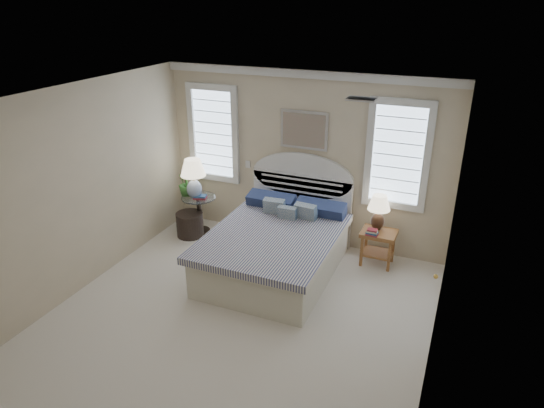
{
  "coord_description": "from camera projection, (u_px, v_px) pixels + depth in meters",
  "views": [
    {
      "loc": [
        2.31,
        -4.21,
        3.69
      ],
      "look_at": [
        0.1,
        1.0,
        1.22
      ],
      "focal_mm": 32.0,
      "sensor_mm": 36.0,
      "label": 1
    }
  ],
  "objects": [
    {
      "name": "window_right",
      "position": [
        398.0,
        155.0,
        6.81
      ],
      "size": [
        0.9,
        0.06,
        1.6
      ],
      "primitive_type": "cube",
      "color": "#C9E3FF",
      "rests_on": "wall_back"
    },
    {
      "name": "side_table_left",
      "position": [
        199.0,
        211.0,
        8.02
      ],
      "size": [
        0.56,
        0.56,
        0.63
      ],
      "color": "black",
      "rests_on": "floor"
    },
    {
      "name": "bed",
      "position": [
        278.0,
        245.0,
        6.93
      ],
      "size": [
        1.72,
        2.28,
        1.47
      ],
      "color": "beige",
      "rests_on": "floor"
    },
    {
      "name": "lamp_right",
      "position": [
        379.0,
        208.0,
        6.96
      ],
      "size": [
        0.35,
        0.35,
        0.53
      ],
      "rotation": [
        0.0,
        0.0,
        0.08
      ],
      "color": "black",
      "rests_on": "nightstand_right"
    },
    {
      "name": "switch_plate",
      "position": [
        248.0,
        164.0,
        7.83
      ],
      "size": [
        0.08,
        0.01,
        0.12
      ],
      "primitive_type": "cube",
      "color": "silver",
      "rests_on": "wall_back"
    },
    {
      "name": "wall_back",
      "position": [
        304.0,
        159.0,
        7.43
      ],
      "size": [
        4.5,
        0.02,
        2.7
      ],
      "primitive_type": "cube",
      "color": "beige",
      "rests_on": "floor"
    },
    {
      "name": "crown_molding",
      "position": [
        305.0,
        74.0,
        6.88
      ],
      "size": [
        4.5,
        0.08,
        0.12
      ],
      "primitive_type": "cube",
      "color": "silver",
      "rests_on": "wall_back"
    },
    {
      "name": "floor_pot",
      "position": [
        190.0,
        224.0,
        7.97
      ],
      "size": [
        0.55,
        0.55,
        0.4
      ],
      "primitive_type": "cylinder",
      "rotation": [
        0.0,
        0.0,
        -0.31
      ],
      "color": "black",
      "rests_on": "floor"
    },
    {
      "name": "lamp_left",
      "position": [
        193.0,
        174.0,
        7.75
      ],
      "size": [
        0.49,
        0.49,
        0.66
      ],
      "rotation": [
        0.0,
        0.0,
        0.23
      ],
      "color": "silver",
      "rests_on": "side_table_left"
    },
    {
      "name": "closet_door",
      "position": [
        448.0,
        228.0,
        5.59
      ],
      "size": [
        0.02,
        1.8,
        2.4
      ],
      "primitive_type": "cube",
      "color": "white",
      "rests_on": "floor"
    },
    {
      "name": "books_right",
      "position": [
        372.0,
        232.0,
        6.88
      ],
      "size": [
        0.17,
        0.12,
        0.09
      ],
      "rotation": [
        0.0,
        0.0,
        -0.02
      ],
      "color": "maroon",
      "rests_on": "nightstand_right"
    },
    {
      "name": "ceiling",
      "position": [
        223.0,
        102.0,
        4.78
      ],
      "size": [
        4.5,
        5.0,
        0.01
      ],
      "primitive_type": "cube",
      "color": "silver",
      "rests_on": "wall_back"
    },
    {
      "name": "hvac_vent",
      "position": [
        361.0,
        99.0,
        5.03
      ],
      "size": [
        0.3,
        0.2,
        0.02
      ],
      "primitive_type": "cube",
      "color": "#B2B2B2",
      "rests_on": "ceiling"
    },
    {
      "name": "potted_plant",
      "position": [
        186.0,
        183.0,
        7.91
      ],
      "size": [
        0.29,
        0.29,
        0.43
      ],
      "primitive_type": "imported",
      "rotation": [
        0.0,
        0.0,
        -0.24
      ],
      "color": "#307830",
      "rests_on": "side_table_left"
    },
    {
      "name": "floor",
      "position": [
        232.0,
        326.0,
        5.86
      ],
      "size": [
        4.5,
        5.0,
        0.01
      ],
      "primitive_type": "cube",
      "color": "beige",
      "rests_on": "ground"
    },
    {
      "name": "nightstand_right",
      "position": [
        378.0,
        240.0,
        7.05
      ],
      "size": [
        0.5,
        0.4,
        0.53
      ],
      "color": "#965B31",
      "rests_on": "floor"
    },
    {
      "name": "window_left",
      "position": [
        214.0,
        133.0,
        7.86
      ],
      "size": [
        0.9,
        0.06,
        1.6
      ],
      "primitive_type": "cube",
      "color": "#C9E3FF",
      "rests_on": "wall_back"
    },
    {
      "name": "wall_right",
      "position": [
        442.0,
        267.0,
        4.51
      ],
      "size": [
        0.02,
        5.0,
        2.7
      ],
      "primitive_type": "cube",
      "color": "beige",
      "rests_on": "floor"
    },
    {
      "name": "books_left",
      "position": [
        200.0,
        197.0,
        7.86
      ],
      "size": [
        0.23,
        0.2,
        0.05
      ],
      "rotation": [
        0.0,
        0.0,
        0.28
      ],
      "color": "maroon",
      "rests_on": "side_table_left"
    },
    {
      "name": "wall_left",
      "position": [
        70.0,
        195.0,
        6.12
      ],
      "size": [
        0.02,
        5.0,
        2.7
      ],
      "primitive_type": "cube",
      "color": "beige",
      "rests_on": "floor"
    },
    {
      "name": "painting",
      "position": [
        304.0,
        130.0,
        7.21
      ],
      "size": [
        0.74,
        0.04,
        0.58
      ],
      "primitive_type": "cube",
      "color": "silver",
      "rests_on": "wall_back"
    }
  ]
}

